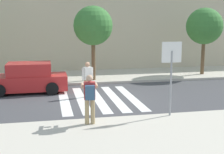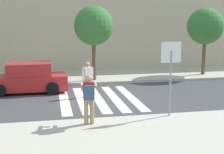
% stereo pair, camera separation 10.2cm
% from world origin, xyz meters
% --- Properties ---
extents(ground_plane, '(120.00, 120.00, 0.00)m').
position_xyz_m(ground_plane, '(0.00, 0.00, 0.00)').
color(ground_plane, '#424244').
extents(sidewalk_near, '(60.00, 6.00, 0.14)m').
position_xyz_m(sidewalk_near, '(0.00, -6.20, 0.07)').
color(sidewalk_near, beige).
rests_on(sidewalk_near, ground).
extents(sidewalk_far, '(60.00, 4.80, 0.14)m').
position_xyz_m(sidewalk_far, '(0.00, 6.00, 0.07)').
color(sidewalk_far, beige).
rests_on(sidewalk_far, ground).
extents(building_facade_far, '(56.00, 4.00, 7.68)m').
position_xyz_m(building_facade_far, '(0.00, 10.40, 3.84)').
color(building_facade_far, beige).
rests_on(building_facade_far, ground).
extents(crosswalk_stripe_0, '(0.44, 5.20, 0.01)m').
position_xyz_m(crosswalk_stripe_0, '(-1.60, 0.20, 0.00)').
color(crosswalk_stripe_0, silver).
rests_on(crosswalk_stripe_0, ground).
extents(crosswalk_stripe_1, '(0.44, 5.20, 0.01)m').
position_xyz_m(crosswalk_stripe_1, '(-0.80, 0.20, 0.00)').
color(crosswalk_stripe_1, silver).
rests_on(crosswalk_stripe_1, ground).
extents(crosswalk_stripe_2, '(0.44, 5.20, 0.01)m').
position_xyz_m(crosswalk_stripe_2, '(0.00, 0.20, 0.00)').
color(crosswalk_stripe_2, silver).
rests_on(crosswalk_stripe_2, ground).
extents(crosswalk_stripe_3, '(0.44, 5.20, 0.01)m').
position_xyz_m(crosswalk_stripe_3, '(0.80, 0.20, 0.00)').
color(crosswalk_stripe_3, silver).
rests_on(crosswalk_stripe_3, ground).
extents(crosswalk_stripe_4, '(0.44, 5.20, 0.01)m').
position_xyz_m(crosswalk_stripe_4, '(1.60, 0.20, 0.00)').
color(crosswalk_stripe_4, silver).
rests_on(crosswalk_stripe_4, ground).
extents(stop_sign, '(0.76, 0.08, 2.77)m').
position_xyz_m(stop_sign, '(2.15, -3.45, 2.16)').
color(stop_sign, gray).
rests_on(stop_sign, sidewalk_near).
extents(photographer_with_backpack, '(0.63, 0.88, 1.72)m').
position_xyz_m(photographer_with_backpack, '(-0.94, -3.86, 1.17)').
color(photographer_with_backpack, tan).
rests_on(photographer_with_backpack, sidewalk_near).
extents(pedestrian_crossing, '(0.56, 0.34, 1.72)m').
position_xyz_m(pedestrian_crossing, '(-0.43, 0.64, 0.97)').
color(pedestrian_crossing, tan).
rests_on(pedestrian_crossing, ground).
extents(parked_car_red, '(4.10, 1.92, 1.55)m').
position_xyz_m(parked_car_red, '(-3.35, 2.30, 0.73)').
color(parked_car_red, red).
rests_on(parked_car_red, ground).
extents(street_tree_center, '(2.33, 2.33, 4.43)m').
position_xyz_m(street_tree_center, '(0.41, 4.37, 3.38)').
color(street_tree_center, brown).
rests_on(street_tree_center, sidewalk_far).
extents(street_tree_east, '(2.40, 2.40, 4.40)m').
position_xyz_m(street_tree_east, '(7.91, 4.99, 3.32)').
color(street_tree_east, brown).
rests_on(street_tree_east, sidewalk_far).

